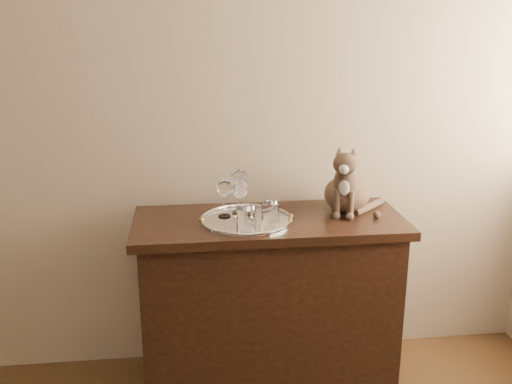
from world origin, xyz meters
TOP-DOWN VIEW (x-y plane):
  - wall_back at (0.00, 2.25)m, footprint 4.00×0.10m
  - sideboard at (0.60, 1.94)m, footprint 1.20×0.50m
  - tray at (0.50, 1.91)m, footprint 0.40×0.40m
  - wine_glass_a at (0.40, 1.97)m, footprint 0.07×0.07m
  - wine_glass_b at (0.47, 2.01)m, footprint 0.08×0.08m
  - wine_glass_d at (0.47, 1.94)m, footprint 0.07×0.07m
  - tumbler_a at (0.59, 1.87)m, footprint 0.08×0.08m
  - tumbler_b at (0.48, 1.79)m, footprint 0.08×0.08m
  - cat at (0.97, 2.01)m, footprint 0.41×0.40m

SIDE VIEW (x-z plane):
  - sideboard at x=0.60m, z-range 0.00..0.85m
  - tray at x=0.50m, z-range 0.85..0.86m
  - tumbler_a at x=0.59m, z-range 0.86..0.94m
  - tumbler_b at x=0.48m, z-range 0.86..0.95m
  - wine_glass_a at x=0.40m, z-range 0.86..1.03m
  - wine_glass_d at x=0.47m, z-range 0.86..1.04m
  - wine_glass_b at x=0.47m, z-range 0.86..1.06m
  - cat at x=0.97m, z-range 0.85..1.17m
  - wall_back at x=0.00m, z-range 0.00..2.70m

